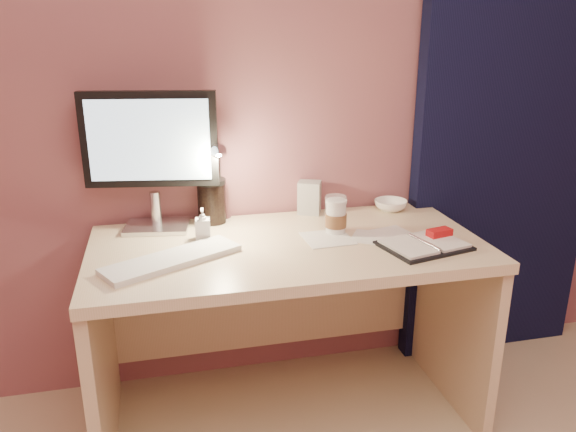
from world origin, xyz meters
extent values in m
plane|color=#995959|center=(0.00, 1.75, 1.25)|extent=(3.50, 0.00, 3.50)
cube|color=black|center=(1.05, 1.69, 1.10)|extent=(0.85, 0.08, 2.20)
cube|color=beige|center=(0.00, 1.38, 0.71)|extent=(1.40, 0.70, 0.04)
cube|color=beige|center=(-0.68, 1.38, 0.34)|extent=(0.04, 0.66, 0.69)
cube|color=beige|center=(0.68, 1.38, 0.34)|extent=(0.04, 0.66, 0.69)
cube|color=beige|center=(0.00, 1.71, 0.40)|extent=(1.32, 0.03, 0.55)
cube|color=silver|center=(-0.46, 1.64, 0.74)|extent=(0.26, 0.21, 0.02)
cylinder|color=silver|center=(-0.46, 1.64, 0.81)|extent=(0.04, 0.04, 0.13)
cube|color=black|center=(-0.46, 1.64, 1.08)|extent=(0.49, 0.12, 0.35)
cube|color=#B7DEF8|center=(-0.45, 1.61, 1.08)|extent=(0.43, 0.07, 0.29)
cube|color=white|center=(-0.41, 1.30, 0.74)|extent=(0.48, 0.34, 0.02)
cube|color=black|center=(0.46, 1.23, 0.74)|extent=(0.33, 0.27, 0.01)
cube|color=silver|center=(0.39, 1.22, 0.75)|extent=(0.16, 0.21, 0.01)
cube|color=silver|center=(0.52, 1.25, 0.75)|extent=(0.16, 0.21, 0.01)
cube|color=#AE0E19|center=(0.54, 1.28, 0.76)|extent=(0.10, 0.06, 0.03)
cube|color=silver|center=(0.40, 1.38, 0.73)|extent=(0.18, 0.18, 0.00)
cube|color=silver|center=(0.15, 1.39, 0.73)|extent=(0.18, 0.18, 0.00)
cube|color=silver|center=(0.31, 1.36, 0.73)|extent=(0.19, 0.19, 0.00)
cylinder|color=silver|center=(0.20, 1.44, 0.79)|extent=(0.07, 0.07, 0.12)
cylinder|color=brown|center=(0.20, 1.44, 0.78)|extent=(0.08, 0.08, 0.05)
cylinder|color=silver|center=(0.20, 1.44, 0.85)|extent=(0.08, 0.08, 0.01)
cylinder|color=white|center=(0.20, 1.46, 0.80)|extent=(0.08, 0.08, 0.14)
imported|color=white|center=(0.51, 1.66, 0.75)|extent=(0.18, 0.18, 0.04)
imported|color=silver|center=(-0.29, 1.49, 0.79)|extent=(0.06, 0.06, 0.12)
cylinder|color=black|center=(-0.24, 1.67, 0.81)|extent=(0.11, 0.11, 0.16)
cube|color=#B8B8B3|center=(0.16, 1.69, 0.80)|extent=(0.11, 0.10, 0.14)
cylinder|color=silver|center=(-0.20, 1.69, 0.74)|extent=(0.08, 0.08, 0.01)
cylinder|color=silver|center=(-0.20, 1.69, 0.89)|extent=(0.01, 0.01, 0.30)
cone|color=silver|center=(-0.19, 1.55, 1.03)|extent=(0.07, 0.06, 0.06)
camera|label=1|loc=(-0.43, -0.45, 1.46)|focal=35.00mm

